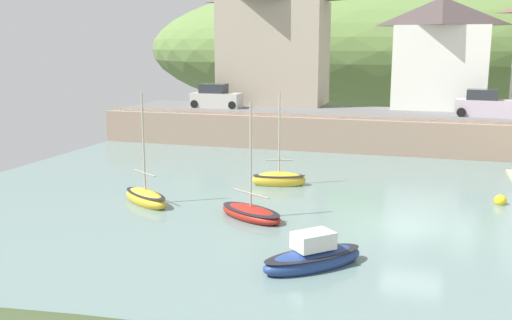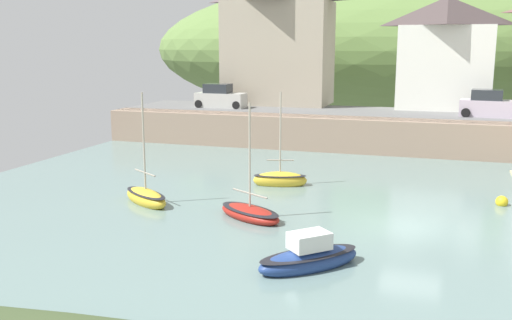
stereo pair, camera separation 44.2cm
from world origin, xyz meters
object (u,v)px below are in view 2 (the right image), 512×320
(waterfront_building_centre, at_px, (445,52))
(sailboat_white_hull, at_px, (280,179))
(sailboat_blue_trim, at_px, (146,197))
(sailboat_nearest_shore, at_px, (309,258))
(parked_car_by_wall, at_px, (489,106))
(mooring_buoy, at_px, (502,202))
(parked_car_near_slipway, at_px, (220,98))
(waterfront_building_left, at_px, (278,39))
(fishing_boat_green, at_px, (250,213))

(waterfront_building_centre, relative_size, sailboat_white_hull, 1.67)
(waterfront_building_centre, distance_m, sailboat_blue_trim, 29.20)
(sailboat_nearest_shore, xyz_separation_m, parked_car_by_wall, (7.32, 26.22, 2.85))
(waterfront_building_centre, height_order, sailboat_white_hull, waterfront_building_centre)
(sailboat_white_hull, xyz_separation_m, mooring_buoy, (11.08, -0.61, -0.16))
(parked_car_near_slipway, bearing_deg, waterfront_building_centre, 15.19)
(waterfront_building_left, xyz_separation_m, parked_car_by_wall, (17.05, -4.50, -4.80))
(fishing_boat_green, relative_size, mooring_buoy, 9.09)
(waterfront_building_left, height_order, sailboat_blue_trim, waterfront_building_left)
(fishing_boat_green, bearing_deg, sailboat_white_hull, 122.97)
(parked_car_by_wall, bearing_deg, sailboat_nearest_shore, -99.78)
(parked_car_by_wall, distance_m, mooring_buoy, 16.08)
(waterfront_building_centre, distance_m, sailboat_white_hull, 22.29)
(fishing_boat_green, height_order, sailboat_nearest_shore, fishing_boat_green)
(sailboat_white_hull, height_order, sailboat_nearest_shore, sailboat_white_hull)
(waterfront_building_left, bearing_deg, fishing_boat_green, -76.96)
(parked_car_near_slipway, height_order, mooring_buoy, parked_car_near_slipway)
(fishing_boat_green, height_order, mooring_buoy, fishing_boat_green)
(sailboat_blue_trim, distance_m, parked_car_near_slipway, 21.27)
(sailboat_white_hull, height_order, mooring_buoy, sailboat_white_hull)
(sailboat_blue_trim, relative_size, sailboat_nearest_shore, 1.52)
(sailboat_nearest_shore, height_order, mooring_buoy, sailboat_nearest_shore)
(sailboat_nearest_shore, height_order, parked_car_near_slipway, parked_car_near_slipway)
(waterfront_building_centre, relative_size, sailboat_blue_trim, 1.60)
(waterfront_building_left, distance_m, parked_car_by_wall, 18.27)
(waterfront_building_left, distance_m, sailboat_nearest_shore, 33.12)
(fishing_boat_green, xyz_separation_m, parked_car_near_slipway, (-9.72, 21.41, 2.96))
(sailboat_white_hull, distance_m, sailboat_nearest_shore, 11.77)
(waterfront_building_left, xyz_separation_m, waterfront_building_centre, (13.79, 0.00, -1.10))
(waterfront_building_left, relative_size, sailboat_blue_trim, 2.00)
(parked_car_by_wall, bearing_deg, mooring_buoy, -85.34)
(waterfront_building_centre, distance_m, mooring_buoy, 21.57)
(sailboat_nearest_shore, distance_m, parked_car_by_wall, 27.37)
(sailboat_white_hull, relative_size, mooring_buoy, 9.18)
(sailboat_blue_trim, relative_size, mooring_buoy, 9.62)
(sailboat_blue_trim, distance_m, parked_car_by_wall, 26.63)
(fishing_boat_green, height_order, parked_car_by_wall, fishing_boat_green)
(fishing_boat_green, distance_m, parked_car_near_slipway, 23.70)
(waterfront_building_centre, bearing_deg, parked_car_by_wall, -54.09)
(mooring_buoy, bearing_deg, fishing_boat_green, -152.34)
(sailboat_blue_trim, xyz_separation_m, parked_car_by_wall, (16.56, 20.65, 2.89))
(sailboat_white_hull, height_order, parked_car_near_slipway, sailboat_white_hull)
(parked_car_near_slipway, bearing_deg, fishing_boat_green, -64.80)
(sailboat_blue_trim, xyz_separation_m, parked_car_near_slipway, (-4.21, 20.65, 2.89))
(parked_car_by_wall, bearing_deg, parked_car_near_slipway, -174.19)
(waterfront_building_centre, xyz_separation_m, sailboat_white_hull, (-8.14, -19.68, -6.57))
(fishing_boat_green, bearing_deg, parked_car_near_slipway, 144.17)
(waterfront_building_centre, xyz_separation_m, sailboat_nearest_shore, (-4.06, -30.72, -6.55))
(waterfront_building_left, height_order, waterfront_building_centre, waterfront_building_left)
(sailboat_blue_trim, bearing_deg, waterfront_building_centre, 95.37)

